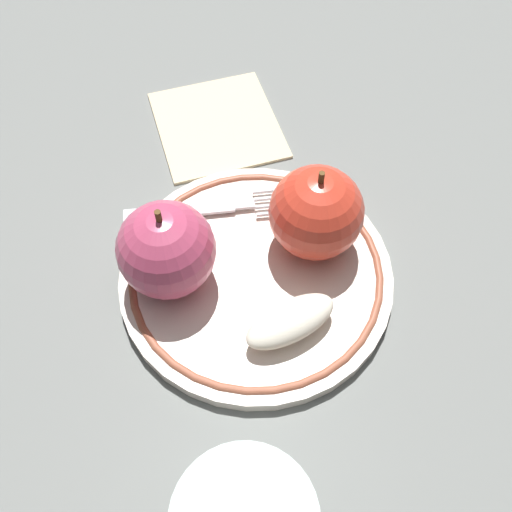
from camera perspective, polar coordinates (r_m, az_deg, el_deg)
ground_plane at (r=0.46m, az=0.88°, el=-1.49°), size 2.00×2.00×0.00m
plate at (r=0.45m, az=-0.00°, el=-1.86°), size 0.21×0.21×0.01m
apple_red_whole at (r=0.43m, az=6.04°, el=4.33°), size 0.07×0.07×0.08m
apple_second_whole at (r=0.42m, az=-8.95°, el=0.63°), size 0.07×0.07×0.08m
apple_slice_front at (r=0.41m, az=3.45°, el=-6.52°), size 0.08×0.06×0.02m
fork at (r=0.48m, az=-3.73°, el=4.91°), size 0.17×0.05×0.00m
napkin_folded at (r=0.56m, az=-3.89°, el=13.07°), size 0.15×0.15×0.01m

